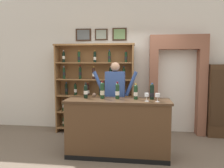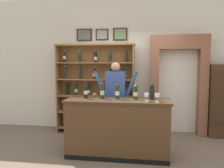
# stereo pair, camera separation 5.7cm
# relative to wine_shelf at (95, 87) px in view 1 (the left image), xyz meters

# --- Properties ---
(ground_plane) EXTENTS (14.00, 14.00, 0.02)m
(ground_plane) POSITION_rel_wine_shelf_xyz_m (0.73, -1.32, -1.12)
(ground_plane) COLOR #6B5B4C
(back_wall) EXTENTS (12.00, 0.19, 3.33)m
(back_wall) POSITION_rel_wine_shelf_xyz_m (0.73, 0.37, 0.55)
(back_wall) COLOR silver
(back_wall) RESTS_ON ground
(wine_shelf) EXTENTS (1.91, 0.36, 2.15)m
(wine_shelf) POSITION_rel_wine_shelf_xyz_m (0.00, 0.00, 0.00)
(wine_shelf) COLOR olive
(wine_shelf) RESTS_ON ground
(archway_doorway) EXTENTS (1.31, 0.45, 2.35)m
(archway_doorway) POSITION_rel_wine_shelf_xyz_m (1.97, 0.22, 0.20)
(archway_doorway) COLOR brown
(archway_doorway) RESTS_ON ground
(side_cabinet) EXTENTS (0.68, 0.38, 1.67)m
(side_cabinet) POSITION_rel_wine_shelf_xyz_m (2.99, 0.08, -0.28)
(side_cabinet) COLOR #422B19
(side_cabinet) RESTS_ON ground
(tasting_counter) EXTENTS (1.88, 0.63, 1.04)m
(tasting_counter) POSITION_rel_wine_shelf_xyz_m (0.70, -1.32, -0.59)
(tasting_counter) COLOR #4C331E
(tasting_counter) RESTS_ON ground
(shopkeeper) EXTENTS (0.96, 0.22, 1.71)m
(shopkeeper) POSITION_rel_wine_shelf_xyz_m (0.58, -0.67, -0.06)
(shopkeeper) COLOR #2D3347
(shopkeeper) RESTS_ON ground
(tasting_bottle_grappa) EXTENTS (0.07, 0.07, 0.29)m
(tasting_bottle_grappa) POSITION_rel_wine_shelf_xyz_m (0.09, -1.24, 0.07)
(tasting_bottle_grappa) COLOR black
(tasting_bottle_grappa) RESTS_ON tasting_counter
(tasting_bottle_rosso) EXTENTS (0.08, 0.08, 0.32)m
(tasting_bottle_rosso) POSITION_rel_wine_shelf_xyz_m (0.41, -1.24, 0.08)
(tasting_bottle_rosso) COLOR #19381E
(tasting_bottle_rosso) RESTS_ON tasting_counter
(tasting_bottle_super_tuscan) EXTENTS (0.07, 0.07, 0.31)m
(tasting_bottle_super_tuscan) POSITION_rel_wine_shelf_xyz_m (0.69, -1.23, 0.08)
(tasting_bottle_super_tuscan) COLOR #19381E
(tasting_bottle_super_tuscan) RESTS_ON tasting_counter
(tasting_bottle_riserva) EXTENTS (0.07, 0.07, 0.29)m
(tasting_bottle_riserva) POSITION_rel_wine_shelf_xyz_m (1.02, -1.25, 0.07)
(tasting_bottle_riserva) COLOR #19381E
(tasting_bottle_riserva) RESTS_ON tasting_counter
(tasting_bottle_chianti) EXTENTS (0.08, 0.08, 0.30)m
(tasting_bottle_chianti) POSITION_rel_wine_shelf_xyz_m (1.31, -1.22, 0.07)
(tasting_bottle_chianti) COLOR black
(tasting_bottle_chianti) RESTS_ON tasting_counter
(wine_glass_right) EXTENTS (0.07, 0.07, 0.14)m
(wine_glass_right) POSITION_rel_wine_shelf_xyz_m (1.22, -1.43, 0.03)
(wine_glass_right) COLOR silver
(wine_glass_right) RESTS_ON tasting_counter
(wine_glass_spare) EXTENTS (0.08, 0.08, 0.15)m
(wine_glass_spare) POSITION_rel_wine_shelf_xyz_m (1.40, -1.46, 0.03)
(wine_glass_spare) COLOR silver
(wine_glass_spare) RESTS_ON tasting_counter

